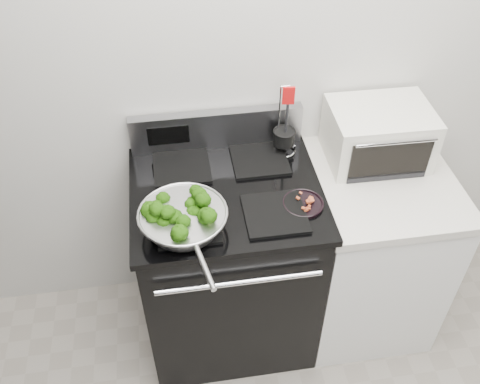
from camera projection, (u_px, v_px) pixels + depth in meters
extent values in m
cube|color=beige|center=(285.00, 57.00, 2.20)|extent=(4.00, 0.02, 2.70)
cube|color=black|center=(228.00, 266.00, 2.53)|extent=(0.76, 0.66, 0.92)
cube|color=black|center=(226.00, 193.00, 2.21)|extent=(0.79, 0.69, 0.03)
cube|color=#99999E|center=(217.00, 129.00, 2.36)|extent=(0.76, 0.05, 0.18)
cube|color=black|center=(188.00, 223.00, 2.05)|extent=(0.24, 0.24, 0.01)
cube|color=black|center=(275.00, 214.00, 2.09)|extent=(0.24, 0.24, 0.01)
cube|color=black|center=(182.00, 167.00, 2.30)|extent=(0.24, 0.24, 0.01)
cube|color=black|center=(259.00, 159.00, 2.33)|extent=(0.24, 0.24, 0.01)
cube|color=white|center=(366.00, 252.00, 2.62)|extent=(0.60, 0.66, 0.88)
cube|color=beige|center=(383.00, 183.00, 2.31)|extent=(0.62, 0.68, 0.04)
torus|color=silver|center=(183.00, 213.00, 1.99)|extent=(0.34, 0.34, 0.01)
cylinder|color=silver|center=(204.00, 267.00, 1.81)|extent=(0.06, 0.21, 0.02)
cylinder|color=black|center=(303.00, 204.00, 2.13)|extent=(0.17, 0.17, 0.01)
cylinder|color=black|center=(284.00, 137.00, 2.33)|extent=(0.09, 0.09, 0.06)
cylinder|color=black|center=(285.00, 122.00, 2.28)|extent=(0.01, 0.01, 0.20)
cube|color=red|center=(287.00, 94.00, 2.18)|extent=(0.05, 0.02, 0.08)
cube|color=beige|center=(378.00, 134.00, 2.32)|extent=(0.44, 0.33, 0.25)
cube|color=black|center=(391.00, 160.00, 2.21)|extent=(0.34, 0.01, 0.17)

